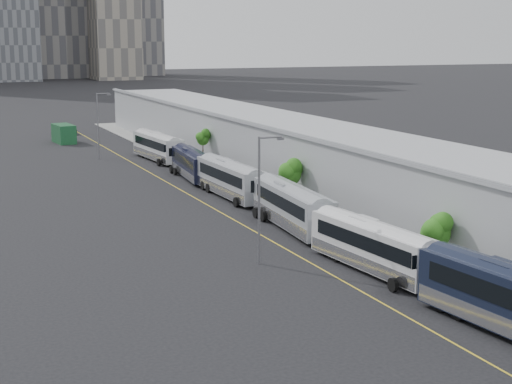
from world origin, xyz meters
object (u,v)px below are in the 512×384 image
bus_3 (292,210)px  street_lamp_near (261,192)px  shipping_container (64,134)px  suv (67,130)px  bus_2 (373,251)px  bus_5 (192,166)px  bus_6 (158,149)px  bus_4 (231,182)px  street_lamp_far (99,121)px

bus_3 → street_lamp_near: bearing=-123.4°
shipping_container → suv: size_ratio=1.06×
bus_2 → suv: (-5.38, 92.05, -0.81)m
bus_5 → street_lamp_near: bearing=-95.5°
bus_5 → street_lamp_near: 37.15m
bus_5 → street_lamp_near: size_ratio=1.28×
bus_6 → shipping_container: (-8.60, 23.82, -0.12)m
bus_3 → bus_6: size_ratio=1.02×
bus_5 → bus_6: 15.21m
bus_6 → shipping_container: bearing=105.7°
bus_6 → bus_4: bearing=-94.5°
bus_4 → suv: (-5.86, 63.09, -0.89)m
bus_3 → suv: bearing=98.7°
shipping_container → bus_3: bearing=-88.5°
street_lamp_near → shipping_container: 75.42m
bus_4 → bus_3: bearing=-91.5°
bus_4 → street_lamp_far: size_ratio=1.45×
bus_4 → bus_5: bearing=89.2°
bus_2 → shipping_container: size_ratio=2.26×
street_lamp_near → bus_4: bearing=73.5°
bus_5 → shipping_container: 39.92m
bus_3 → bus_2: bearing=-87.0°
bus_2 → street_lamp_near: (-6.58, 5.04, 3.92)m
bus_2 → street_lamp_near: 9.17m
bus_2 → street_lamp_far: 61.46m
bus_3 → suv: size_ratio=2.52×
suv → bus_5: bearing=-89.7°
bus_3 → shipping_container: (-8.32, 66.37, -0.16)m
bus_6 → shipping_container: size_ratio=2.33×
bus_4 → bus_2: bearing=-92.1°
bus_2 → bus_6: size_ratio=0.97×
bus_6 → suv: size_ratio=2.46×
shipping_container → bus_6: bearing=-75.8°
bus_2 → street_lamp_near: bearing=137.6°
street_lamp_near → bus_6: bearing=82.0°
bus_5 → street_lamp_far: bearing=114.3°
bus_3 → bus_5: bus_3 is taller
suv → shipping_container: bearing=-108.5°
bus_4 → bus_6: 27.56m
street_lamp_far → bus_4: bearing=-78.0°
bus_6 → suv: bus_6 is taller
bus_2 → bus_4: size_ratio=0.96×
bus_2 → shipping_container: (-7.95, 80.34, -0.07)m
bus_3 → bus_5: size_ratio=1.11×
shipping_container → bus_2: bearing=-90.0°
bus_3 → street_lamp_far: size_ratio=1.47×
bus_4 → street_lamp_far: bearing=100.9°
bus_3 → street_lamp_far: street_lamp_far is taller
bus_3 → street_lamp_near: size_ratio=1.41×
bus_4 → bus_6: size_ratio=1.01×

